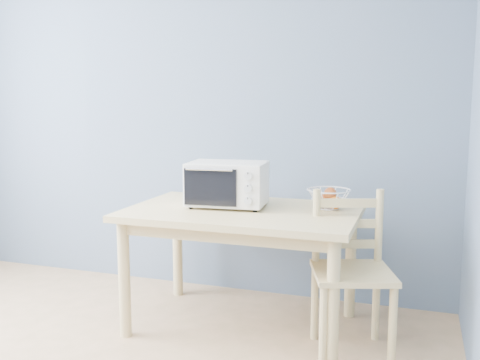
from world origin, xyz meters
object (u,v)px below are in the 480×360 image
(toaster_oven, at_px, (224,183))
(dining_chair, at_px, (351,274))
(dining_table, at_px, (243,225))
(fruit_basket, at_px, (329,198))

(toaster_oven, relative_size, dining_chair, 0.56)
(dining_table, bearing_deg, fruit_basket, 18.63)
(dining_table, bearing_deg, dining_chair, -10.25)
(dining_table, relative_size, fruit_basket, 4.48)
(toaster_oven, bearing_deg, dining_chair, -16.74)
(fruit_basket, distance_m, dining_chair, 0.51)
(dining_table, distance_m, fruit_basket, 0.56)
(toaster_oven, xyz_separation_m, fruit_basket, (0.64, 0.13, -0.08))
(dining_table, bearing_deg, toaster_oven, 162.86)
(dining_table, height_order, fruit_basket, fruit_basket)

